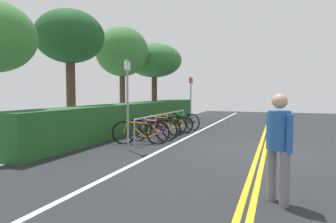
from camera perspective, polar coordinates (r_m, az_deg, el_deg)
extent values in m
cube|color=#232628|center=(8.80, 17.60, -7.32)|extent=(33.89, 10.71, 0.05)
cube|color=gold|center=(8.79, 18.13, -7.16)|extent=(30.50, 0.10, 0.00)
cube|color=gold|center=(8.80, 17.08, -7.13)|extent=(30.50, 0.10, 0.00)
cube|color=white|center=(9.30, 0.88, -6.38)|extent=(30.50, 0.12, 0.00)
cylinder|color=#9EA0A5|center=(8.94, -6.52, -4.18)|extent=(0.05, 0.05, 0.82)
cylinder|color=#9EA0A5|center=(10.43, -2.43, -3.03)|extent=(0.05, 0.05, 0.82)
cylinder|color=#9EA0A5|center=(11.96, 0.62, -2.16)|extent=(0.05, 0.05, 0.82)
cylinder|color=#9EA0A5|center=(13.51, 2.98, -1.49)|extent=(0.05, 0.05, 0.82)
cylinder|color=#9EA0A5|center=(11.15, -0.80, -0.49)|extent=(4.94, 0.04, 0.04)
torus|color=black|center=(9.51, -8.49, -4.04)|extent=(0.30, 0.74, 0.77)
torus|color=black|center=(9.39, -1.96, -4.11)|extent=(0.30, 0.74, 0.77)
cylinder|color=orange|center=(9.44, -6.07, -3.54)|extent=(0.24, 0.60, 0.52)
cylinder|color=orange|center=(9.40, -5.65, -2.15)|extent=(0.27, 0.71, 0.07)
cylinder|color=orange|center=(9.40, -3.84, -3.66)|extent=(0.09, 0.18, 0.47)
cylinder|color=orange|center=(9.41, -3.11, -4.58)|extent=(0.16, 0.38, 0.19)
cylinder|color=orange|center=(9.38, -2.69, -3.19)|extent=(0.12, 0.26, 0.32)
cylinder|color=orange|center=(9.48, -8.18, -3.04)|extent=(0.08, 0.15, 0.35)
cube|color=black|center=(9.37, -3.42, -2.09)|extent=(0.14, 0.22, 0.05)
cylinder|color=orange|center=(9.45, -7.87, -1.73)|extent=(0.44, 0.18, 0.03)
torus|color=black|center=(10.04, -5.97, -3.59)|extent=(0.26, 0.76, 0.77)
torus|color=black|center=(9.90, -0.36, -3.67)|extent=(0.26, 0.76, 0.77)
cylinder|color=purple|center=(9.96, -3.88, -3.11)|extent=(0.19, 0.55, 0.53)
cylinder|color=purple|center=(9.93, -3.53, -1.78)|extent=(0.22, 0.66, 0.07)
cylinder|color=purple|center=(9.92, -1.97, -3.24)|extent=(0.08, 0.17, 0.48)
cylinder|color=purple|center=(9.93, -1.35, -4.12)|extent=(0.13, 0.36, 0.19)
cylinder|color=purple|center=(9.89, -0.98, -2.78)|extent=(0.10, 0.25, 0.33)
cylinder|color=purple|center=(10.01, -5.70, -2.63)|extent=(0.07, 0.14, 0.35)
cube|color=black|center=(9.89, -1.61, -1.73)|extent=(0.13, 0.21, 0.05)
cylinder|color=purple|center=(9.98, -5.43, -1.37)|extent=(0.45, 0.15, 0.03)
torus|color=black|center=(10.73, -4.92, -3.29)|extent=(0.24, 0.70, 0.71)
torus|color=black|center=(10.60, 0.61, -3.36)|extent=(0.24, 0.70, 0.71)
cylinder|color=silver|center=(10.66, -2.87, -2.88)|extent=(0.19, 0.58, 0.49)
cylinder|color=silver|center=(10.63, -2.51, -1.75)|extent=(0.22, 0.69, 0.07)
cylinder|color=silver|center=(10.62, -0.98, -2.99)|extent=(0.08, 0.17, 0.44)
cylinder|color=silver|center=(10.62, -0.37, -3.74)|extent=(0.13, 0.37, 0.18)
cylinder|color=silver|center=(10.59, 0.00, -2.60)|extent=(0.10, 0.26, 0.30)
cylinder|color=silver|center=(10.70, -4.66, -2.46)|extent=(0.07, 0.14, 0.32)
cube|color=black|center=(10.58, -0.62, -1.69)|extent=(0.13, 0.21, 0.05)
cylinder|color=silver|center=(10.67, -4.39, -1.37)|extent=(0.45, 0.15, 0.03)
torus|color=black|center=(11.33, -3.81, -2.75)|extent=(0.26, 0.76, 0.77)
torus|color=black|center=(11.22, 1.61, -2.80)|extent=(0.26, 0.76, 0.77)
cylinder|color=orange|center=(11.26, -1.79, -2.32)|extent=(0.20, 0.60, 0.53)
cylinder|color=orange|center=(11.23, -1.44, -1.14)|extent=(0.23, 0.71, 0.07)
cylinder|color=orange|center=(11.23, 0.06, -2.43)|extent=(0.08, 0.18, 0.48)
cylinder|color=orange|center=(11.24, 0.66, -3.21)|extent=(0.14, 0.38, 0.19)
cylinder|color=orange|center=(11.21, 1.01, -2.03)|extent=(0.11, 0.26, 0.33)
cylinder|color=orange|center=(11.30, -3.54, -1.89)|extent=(0.07, 0.15, 0.35)
cube|color=black|center=(11.20, 0.41, -1.09)|extent=(0.13, 0.21, 0.05)
cylinder|color=orange|center=(11.27, -3.28, -0.78)|extent=(0.45, 0.15, 0.03)
torus|color=black|center=(11.79, -2.04, -2.64)|extent=(0.28, 0.69, 0.71)
torus|color=black|center=(11.77, 3.11, -2.66)|extent=(0.28, 0.69, 0.71)
cylinder|color=orange|center=(11.76, -0.11, -2.26)|extent=(0.22, 0.58, 0.49)
cylinder|color=orange|center=(11.74, 0.22, -1.23)|extent=(0.26, 0.70, 0.07)
cylinder|color=orange|center=(11.76, 1.64, -2.34)|extent=(0.09, 0.17, 0.44)
cylinder|color=orange|center=(11.77, 2.20, -3.01)|extent=(0.15, 0.38, 0.18)
cylinder|color=orange|center=(11.75, 2.54, -1.99)|extent=(0.12, 0.26, 0.30)
cylinder|color=orange|center=(11.77, -1.78, -1.89)|extent=(0.08, 0.14, 0.32)
cube|color=black|center=(11.73, 1.98, -1.16)|extent=(0.14, 0.21, 0.05)
cylinder|color=orange|center=(11.75, -1.53, -0.90)|extent=(0.45, 0.17, 0.03)
torus|color=black|center=(12.56, -0.79, -2.30)|extent=(0.10, 0.69, 0.69)
torus|color=black|center=(12.18, 3.37, -2.49)|extent=(0.10, 0.69, 0.69)
cylinder|color=yellow|center=(12.40, 0.74, -2.01)|extent=(0.07, 0.56, 0.47)
cylinder|color=yellow|center=(12.36, 1.01, -1.07)|extent=(0.08, 0.67, 0.07)
cylinder|color=yellow|center=(12.27, 2.16, -2.15)|extent=(0.05, 0.16, 0.42)
cylinder|color=yellow|center=(12.25, 2.63, -2.79)|extent=(0.06, 0.36, 0.18)
cylinder|color=yellow|center=(12.20, 2.91, -1.85)|extent=(0.05, 0.24, 0.29)
cylinder|color=yellow|center=(12.52, -0.59, -1.63)|extent=(0.04, 0.13, 0.31)
cube|color=black|center=(12.23, 2.44, -1.06)|extent=(0.09, 0.20, 0.05)
cylinder|color=yellow|center=(12.48, -0.38, -0.72)|extent=(0.46, 0.06, 0.03)
torus|color=black|center=(13.39, 1.14, -1.81)|extent=(0.30, 0.72, 0.74)
torus|color=black|center=(12.77, 4.74, -2.09)|extent=(0.30, 0.72, 0.74)
cylinder|color=#198C38|center=(13.14, 2.46, -1.54)|extent=(0.23, 0.57, 0.51)
cylinder|color=#198C38|center=(13.08, 2.69, -0.59)|extent=(0.27, 0.67, 0.07)
cylinder|color=#198C38|center=(12.93, 3.68, -1.71)|extent=(0.09, 0.17, 0.46)
cylinder|color=#198C38|center=(12.88, 4.09, -2.38)|extent=(0.16, 0.36, 0.19)
cylinder|color=#198C38|center=(12.82, 4.33, -1.41)|extent=(0.12, 0.25, 0.31)
cylinder|color=#198C38|center=(13.34, 1.32, -1.13)|extent=(0.08, 0.14, 0.34)
cube|color=black|center=(12.87, 3.93, -0.61)|extent=(0.14, 0.22, 0.05)
cylinder|color=#198C38|center=(13.29, 1.49, -0.23)|extent=(0.44, 0.18, 0.03)
cylinder|color=slate|center=(4.64, 21.56, -11.96)|extent=(0.14, 0.14, 0.80)
cylinder|color=slate|center=(4.83, 19.29, -11.30)|extent=(0.14, 0.14, 0.80)
cylinder|color=#2659A5|center=(4.60, 20.59, -3.39)|extent=(0.32, 0.32, 0.57)
sphere|color=tan|center=(4.57, 20.71, 1.86)|extent=(0.22, 0.22, 0.22)
cylinder|color=#2659A5|center=(4.46, 22.36, -4.09)|extent=(0.09, 0.09, 0.55)
cylinder|color=#2659A5|center=(4.75, 18.92, -3.56)|extent=(0.09, 0.09, 0.55)
cylinder|color=gray|center=(8.33, -7.78, 1.23)|extent=(0.06, 0.06, 2.55)
cube|color=white|center=(8.36, -7.85, 8.75)|extent=(0.36, 0.06, 0.24)
cylinder|color=gray|center=(14.11, 4.40, 1.89)|extent=(0.06, 0.06, 2.37)
cube|color=red|center=(14.11, 4.43, 5.96)|extent=(0.36, 0.08, 0.24)
cube|color=#235626|center=(13.29, -6.05, -0.84)|extent=(13.94, 1.10, 1.16)
cylinder|color=#473323|center=(12.38, -18.16, 2.66)|extent=(0.35, 0.35, 2.89)
ellipsoid|color=#1C4C21|center=(12.57, -18.38, 13.54)|extent=(2.69, 2.69, 2.07)
cylinder|color=#473323|center=(15.90, -8.75, 2.48)|extent=(0.29, 0.29, 2.60)
ellipsoid|color=#387533|center=(16.04, -8.83, 11.31)|extent=(2.75, 2.75, 2.57)
cylinder|color=#473323|center=(17.45, -2.64, 2.63)|extent=(0.32, 0.32, 2.61)
ellipsoid|color=#2D6B30|center=(17.54, -2.66, 9.78)|extent=(3.20, 3.20, 1.96)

